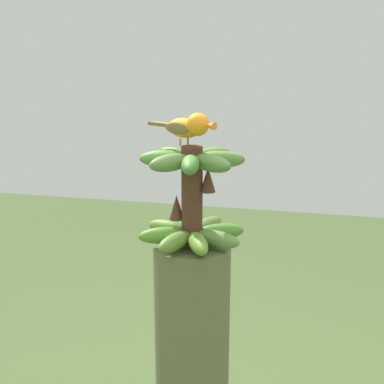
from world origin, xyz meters
TOP-DOWN VIEW (x-y plane):
  - banana_bunch at (0.00, -0.00)m, footprint 0.26×0.26m
  - perched_bird at (-0.01, 0.01)m, footprint 0.19×0.12m

SIDE VIEW (x-z plane):
  - banana_bunch at x=0.00m, z-range 1.08..1.32m
  - perched_bird at x=-0.01m, z-range 1.33..1.41m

